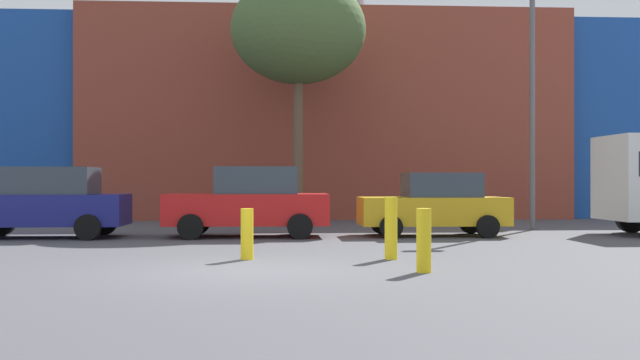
{
  "coord_description": "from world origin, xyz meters",
  "views": [
    {
      "loc": [
        0.44,
        -12.46,
        1.48
      ],
      "look_at": [
        1.7,
        7.5,
        1.51
      ],
      "focal_mm": 42.21,
      "sensor_mm": 36.0,
      "label": 1
    }
  ],
  "objects_px": {
    "bollard_yellow_1": "(247,234)",
    "bollard_yellow_2": "(391,228)",
    "parked_car_1": "(46,203)",
    "parked_car_2": "(249,202)",
    "street_lamp": "(532,86)",
    "bare_tree_0": "(298,31)",
    "parked_car_3": "(435,205)",
    "bollard_yellow_0": "(424,240)"
  },
  "relations": [
    {
      "from": "bollard_yellow_1",
      "to": "bollard_yellow_2",
      "type": "bearing_deg",
      "value": -2.68
    },
    {
      "from": "parked_car_1",
      "to": "parked_car_2",
      "type": "height_order",
      "value": "parked_car_2"
    },
    {
      "from": "parked_car_2",
      "to": "bollard_yellow_1",
      "type": "bearing_deg",
      "value": 91.33
    },
    {
      "from": "bollard_yellow_1",
      "to": "street_lamp",
      "type": "relative_size",
      "value": 0.12
    },
    {
      "from": "bare_tree_0",
      "to": "street_lamp",
      "type": "bearing_deg",
      "value": -23.43
    },
    {
      "from": "parked_car_2",
      "to": "bare_tree_0",
      "type": "xyz_separation_m",
      "value": [
        1.48,
        5.29,
        5.63
      ]
    },
    {
      "from": "bollard_yellow_2",
      "to": "street_lamp",
      "type": "xyz_separation_m",
      "value": [
        5.62,
        8.19,
        3.78
      ]
    },
    {
      "from": "parked_car_2",
      "to": "bare_tree_0",
      "type": "distance_m",
      "value": 7.87
    },
    {
      "from": "street_lamp",
      "to": "parked_car_1",
      "type": "bearing_deg",
      "value": -170.65
    },
    {
      "from": "parked_car_2",
      "to": "bollard_yellow_2",
      "type": "bearing_deg",
      "value": 115.71
    },
    {
      "from": "parked_car_3",
      "to": "street_lamp",
      "type": "bearing_deg",
      "value": -146.98
    },
    {
      "from": "bollard_yellow_0",
      "to": "street_lamp",
      "type": "bearing_deg",
      "value": 62.19
    },
    {
      "from": "bollard_yellow_0",
      "to": "bollard_yellow_2",
      "type": "xyz_separation_m",
      "value": [
        -0.21,
        2.07,
        0.07
      ]
    },
    {
      "from": "parked_car_1",
      "to": "parked_car_3",
      "type": "height_order",
      "value": "parked_car_1"
    },
    {
      "from": "bollard_yellow_1",
      "to": "bollard_yellow_2",
      "type": "height_order",
      "value": "bollard_yellow_2"
    },
    {
      "from": "bollard_yellow_2",
      "to": "bollard_yellow_1",
      "type": "bearing_deg",
      "value": 177.32
    },
    {
      "from": "parked_car_1",
      "to": "bare_tree_0",
      "type": "height_order",
      "value": "bare_tree_0"
    },
    {
      "from": "street_lamp",
      "to": "bollard_yellow_1",
      "type": "bearing_deg",
      "value": -135.95
    },
    {
      "from": "bare_tree_0",
      "to": "parked_car_3",
      "type": "bearing_deg",
      "value": -56.53
    },
    {
      "from": "bollard_yellow_0",
      "to": "bollard_yellow_1",
      "type": "xyz_separation_m",
      "value": [
        -2.92,
        2.2,
        -0.04
      ]
    },
    {
      "from": "bollard_yellow_1",
      "to": "parked_car_2",
      "type": "bearing_deg",
      "value": 91.33
    },
    {
      "from": "parked_car_1",
      "to": "bollard_yellow_1",
      "type": "relative_size",
      "value": 4.43
    },
    {
      "from": "parked_car_3",
      "to": "bollard_yellow_1",
      "type": "height_order",
      "value": "parked_car_3"
    },
    {
      "from": "parked_car_1",
      "to": "street_lamp",
      "type": "distance_m",
      "value": 14.36
    },
    {
      "from": "parked_car_3",
      "to": "bollard_yellow_1",
      "type": "distance_m",
      "value": 7.56
    },
    {
      "from": "parked_car_3",
      "to": "bollard_yellow_2",
      "type": "xyz_separation_m",
      "value": [
        -2.13,
        -5.92,
        -0.26
      ]
    },
    {
      "from": "parked_car_2",
      "to": "bollard_yellow_0",
      "type": "height_order",
      "value": "parked_car_2"
    },
    {
      "from": "parked_car_1",
      "to": "street_lamp",
      "type": "height_order",
      "value": "street_lamp"
    },
    {
      "from": "bollard_yellow_1",
      "to": "bollard_yellow_0",
      "type": "bearing_deg",
      "value": -36.97
    },
    {
      "from": "bollard_yellow_2",
      "to": "street_lamp",
      "type": "distance_m",
      "value": 10.62
    },
    {
      "from": "bollard_yellow_0",
      "to": "street_lamp",
      "type": "relative_size",
      "value": 0.13
    },
    {
      "from": "parked_car_3",
      "to": "parked_car_2",
      "type": "bearing_deg",
      "value": -0.0
    },
    {
      "from": "bollard_yellow_0",
      "to": "street_lamp",
      "type": "xyz_separation_m",
      "value": [
        5.41,
        10.26,
        3.85
      ]
    },
    {
      "from": "bare_tree_0",
      "to": "bollard_yellow_0",
      "type": "distance_m",
      "value": 14.68
    },
    {
      "from": "bollard_yellow_0",
      "to": "street_lamp",
      "type": "height_order",
      "value": "street_lamp"
    },
    {
      "from": "bollard_yellow_2",
      "to": "street_lamp",
      "type": "relative_size",
      "value": 0.15
    },
    {
      "from": "parked_car_2",
      "to": "street_lamp",
      "type": "height_order",
      "value": "street_lamp"
    },
    {
      "from": "parked_car_3",
      "to": "street_lamp",
      "type": "distance_m",
      "value": 5.45
    },
    {
      "from": "parked_car_1",
      "to": "bollard_yellow_0",
      "type": "height_order",
      "value": "parked_car_1"
    },
    {
      "from": "parked_car_3",
      "to": "parked_car_1",
      "type": "bearing_deg",
      "value": -0.0
    },
    {
      "from": "bollard_yellow_1",
      "to": "street_lamp",
      "type": "height_order",
      "value": "street_lamp"
    },
    {
      "from": "bollard_yellow_1",
      "to": "bollard_yellow_2",
      "type": "relative_size",
      "value": 0.82
    }
  ]
}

